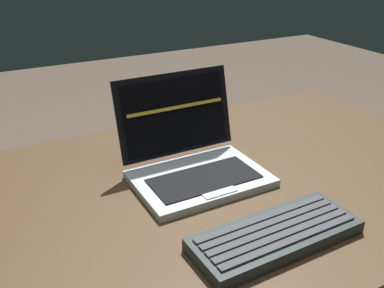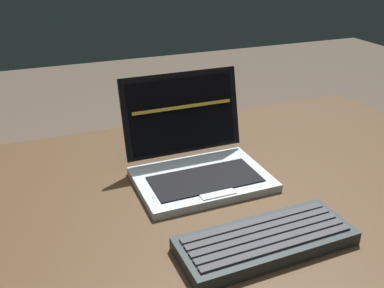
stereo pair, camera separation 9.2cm
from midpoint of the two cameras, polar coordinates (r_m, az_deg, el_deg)
The scene contains 3 objects.
desk at distance 1.02m, azimuth -3.07°, elevation -10.12°, with size 1.49×0.82×0.73m.
laptop_front at distance 1.01m, azimuth -2.54°, elevation -1.93°, with size 0.30×0.26×0.22m.
external_keyboard at distance 0.82m, azimuth 7.72°, elevation -11.83°, with size 0.33×0.13×0.03m.
Camera 1 is at (-0.38, -0.74, 1.24)m, focal length 40.77 mm.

